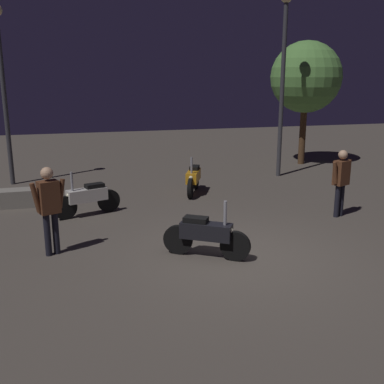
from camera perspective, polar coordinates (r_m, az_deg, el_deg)
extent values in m
plane|color=#4C443D|center=(8.62, 5.82, -8.08)|extent=(40.00, 40.00, 0.00)
cylinder|color=black|center=(8.64, -1.76, -5.96)|extent=(0.53, 0.39, 0.56)
cylinder|color=black|center=(8.36, 5.42, -6.72)|extent=(0.53, 0.39, 0.56)
cube|color=black|center=(8.40, 1.78, -4.88)|extent=(0.96, 0.76, 0.30)
cube|color=black|center=(8.39, 0.48, -3.46)|extent=(0.50, 0.44, 0.10)
cylinder|color=gray|center=(8.21, 4.16, -2.64)|extent=(0.08, 0.08, 0.45)
sphere|color=#F2EABF|center=(8.29, 4.79, -4.85)|extent=(0.12, 0.12, 0.12)
cylinder|color=black|center=(13.52, 0.52, 1.56)|extent=(0.32, 0.55, 0.56)
cylinder|color=black|center=(12.46, -0.20, 0.45)|extent=(0.32, 0.55, 0.56)
cube|color=orange|center=(12.94, 0.18, 2.02)|extent=(0.66, 0.99, 0.30)
cube|color=black|center=(13.09, 0.31, 3.06)|extent=(0.40, 0.50, 0.10)
cylinder|color=gray|center=(12.52, -0.06, 3.36)|extent=(0.08, 0.08, 0.45)
sphere|color=#F2EABF|center=(12.49, -0.13, 1.81)|extent=(0.12, 0.12, 0.12)
cylinder|color=black|center=(11.43, -10.34, -1.08)|extent=(0.56, 0.28, 0.56)
cylinder|color=black|center=(11.05, -15.55, -1.91)|extent=(0.56, 0.28, 0.56)
cube|color=beige|center=(11.17, -12.96, -0.35)|extent=(1.00, 0.59, 0.30)
cube|color=black|center=(11.19, -12.07, 0.78)|extent=(0.49, 0.37, 0.10)
cylinder|color=gray|center=(10.97, -14.77, 1.28)|extent=(0.08, 0.08, 0.45)
sphere|color=#F2EABF|center=(11.01, -15.15, -0.43)|extent=(0.12, 0.12, 0.12)
cylinder|color=black|center=(8.92, -17.59, -5.11)|extent=(0.12, 0.12, 0.82)
cylinder|color=black|center=(8.97, -16.63, -4.92)|extent=(0.12, 0.12, 0.82)
cube|color=#59331E|center=(8.74, -17.45, -0.61)|extent=(0.43, 0.36, 0.61)
sphere|color=tan|center=(8.64, -17.67, 2.25)|extent=(0.23, 0.23, 0.23)
cylinder|color=#59331E|center=(8.66, -18.94, -0.67)|extent=(0.20, 0.16, 0.55)
cylinder|color=#59331E|center=(8.82, -16.02, -0.18)|extent=(0.20, 0.16, 0.55)
cylinder|color=black|center=(11.33, 17.65, -1.09)|extent=(0.12, 0.12, 0.78)
cylinder|color=black|center=(11.46, 18.13, -0.97)|extent=(0.12, 0.12, 0.78)
cube|color=#59331E|center=(11.24, 18.16, 2.30)|extent=(0.42, 0.35, 0.58)
sphere|color=tan|center=(11.17, 18.33, 4.44)|extent=(0.21, 0.21, 0.21)
cylinder|color=#59331E|center=(11.05, 17.43, 2.31)|extent=(0.20, 0.15, 0.53)
cylinder|color=#59331E|center=(11.43, 18.88, 2.58)|extent=(0.20, 0.15, 0.53)
cylinder|color=#38383D|center=(15.28, 11.17, 12.06)|extent=(0.14, 0.14, 5.46)
cylinder|color=#38383D|center=(14.88, -22.30, 10.20)|extent=(0.14, 0.14, 4.93)
cylinder|color=#4C331E|center=(17.78, 13.63, 7.12)|extent=(0.24, 0.24, 2.30)
sphere|color=#568C42|center=(17.65, 14.03, 13.75)|extent=(2.58, 2.58, 2.58)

